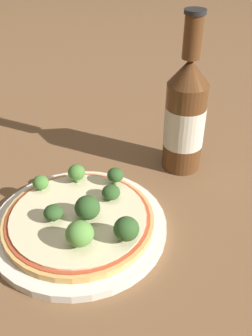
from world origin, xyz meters
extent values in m
plane|color=brown|center=(0.00, 0.00, 0.00)|extent=(3.00, 3.00, 0.00)
cylinder|color=silver|center=(0.00, 0.01, 0.01)|extent=(0.24, 0.24, 0.01)
cylinder|color=tan|center=(0.00, 0.01, 0.02)|extent=(0.21, 0.21, 0.01)
cylinder|color=#B74728|center=(0.00, 0.01, 0.02)|extent=(0.20, 0.20, 0.00)
cylinder|color=beige|center=(0.00, 0.01, 0.02)|extent=(0.19, 0.19, 0.00)
cylinder|color=#6B8E51|center=(0.01, -0.01, 0.03)|extent=(0.01, 0.01, 0.01)
ellipsoid|color=#2D5123|center=(0.01, -0.01, 0.04)|extent=(0.03, 0.03, 0.03)
cylinder|color=#6B8E51|center=(0.08, 0.02, 0.03)|extent=(0.01, 0.01, 0.01)
ellipsoid|color=#2D5123|center=(0.08, 0.02, 0.04)|extent=(0.02, 0.02, 0.02)
cylinder|color=#6B8E51|center=(0.06, 0.00, 0.03)|extent=(0.01, 0.01, 0.01)
ellipsoid|color=#2D5123|center=(0.06, 0.00, 0.04)|extent=(0.03, 0.03, 0.02)
cylinder|color=#6B8E51|center=(-0.03, -0.04, 0.03)|extent=(0.01, 0.01, 0.01)
ellipsoid|color=#568E3D|center=(-0.03, -0.04, 0.05)|extent=(0.04, 0.04, 0.03)
cylinder|color=#6B8E51|center=(0.05, 0.07, 0.03)|extent=(0.01, 0.01, 0.01)
ellipsoid|color=#477A33|center=(0.05, 0.07, 0.04)|extent=(0.03, 0.03, 0.02)
cylinder|color=#6B8E51|center=(0.01, -0.07, 0.03)|extent=(0.01, 0.01, 0.01)
ellipsoid|color=#2D5123|center=(0.01, -0.07, 0.05)|extent=(0.03, 0.03, 0.03)
cylinder|color=#6B8E51|center=(-0.03, 0.02, 0.03)|extent=(0.01, 0.01, 0.01)
ellipsoid|color=#2D5123|center=(-0.03, 0.02, 0.04)|extent=(0.03, 0.03, 0.02)
cylinder|color=#6B8E51|center=(0.00, 0.09, 0.03)|extent=(0.01, 0.01, 0.01)
ellipsoid|color=#477A33|center=(0.00, 0.09, 0.04)|extent=(0.02, 0.02, 0.02)
cylinder|color=#563319|center=(0.22, 0.00, 0.07)|extent=(0.06, 0.06, 0.15)
cylinder|color=beige|center=(0.22, 0.00, 0.08)|extent=(0.07, 0.07, 0.07)
cone|color=#563319|center=(0.22, 0.00, 0.17)|extent=(0.06, 0.06, 0.04)
cylinder|color=#563319|center=(0.22, 0.00, 0.22)|extent=(0.03, 0.03, 0.06)
cylinder|color=black|center=(0.22, 0.00, 0.25)|extent=(0.03, 0.03, 0.01)
camera|label=1|loc=(-0.24, -0.31, 0.39)|focal=42.00mm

